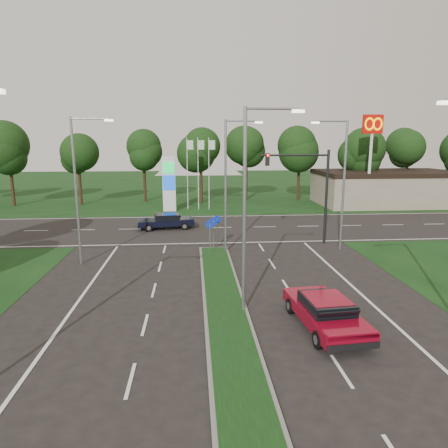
{
  "coord_description": "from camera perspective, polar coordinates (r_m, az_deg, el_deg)",
  "views": [
    {
      "loc": [
        -1.38,
        -10.79,
        7.58
      ],
      "look_at": [
        0.63,
        15.07,
        2.2
      ],
      "focal_mm": 32.0,
      "sensor_mm": 36.0,
      "label": 1
    }
  ],
  "objects": [
    {
      "name": "mcdonalds_sign",
      "position": [
        46.95,
        20.37,
        11.5
      ],
      "size": [
        2.2,
        0.47,
        10.4
      ],
      "color": "silver",
      "rests_on": "ground"
    },
    {
      "name": "ground",
      "position": [
        13.26,
        2.55,
        -23.17
      ],
      "size": [
        160.0,
        160.0,
        0.0
      ],
      "primitive_type": "plane",
      "color": "black",
      "rests_on": "ground"
    },
    {
      "name": "commercial_building",
      "position": [
        52.6,
        22.06,
        4.77
      ],
      "size": [
        16.0,
        9.0,
        4.0
      ],
      "primitive_type": "cube",
      "color": "gray",
      "rests_on": "ground"
    },
    {
      "name": "navy_sedan",
      "position": [
        35.54,
        -8.3,
        0.45
      ],
      "size": [
        5.05,
        2.67,
        1.32
      ],
      "rotation": [
        0.0,
        0.0,
        1.72
      ],
      "color": "black",
      "rests_on": "ground"
    },
    {
      "name": "median_signs",
      "position": [
        27.85,
        -1.5,
        -0.45
      ],
      "size": [
        1.16,
        1.76,
        2.38
      ],
      "color": "gray",
      "rests_on": "ground"
    },
    {
      "name": "streetlight_left_far",
      "position": [
        25.86,
        -20.03,
        5.46
      ],
      "size": [
        2.53,
        0.22,
        9.0
      ],
      "color": "gray",
      "rests_on": "ground"
    },
    {
      "name": "red_sedan",
      "position": [
        17.3,
        14.27,
        -12.0
      ],
      "size": [
        2.45,
        5.1,
        1.36
      ],
      "rotation": [
        0.0,
        0.0,
        0.09
      ],
      "color": "maroon",
      "rests_on": "ground"
    },
    {
      "name": "treeline_far",
      "position": [
        50.75,
        -2.81,
        10.86
      ],
      "size": [
        6.0,
        6.0,
        9.9
      ],
      "color": "black",
      "rests_on": "ground"
    },
    {
      "name": "verge_far",
      "position": [
        66.24,
        -3.23,
        5.13
      ],
      "size": [
        160.0,
        50.0,
        0.02
      ],
      "primitive_type": "cube",
      "color": "black",
      "rests_on": "ground"
    },
    {
      "name": "cross_road",
      "position": [
        35.63,
        -2.11,
        -0.57
      ],
      "size": [
        160.0,
        12.0,
        0.02
      ],
      "primitive_type": "cube",
      "color": "black",
      "rests_on": "ground"
    },
    {
      "name": "streetlight_right_far",
      "position": [
        28.77,
        16.41,
        6.25
      ],
      "size": [
        2.53,
        0.22,
        9.0
      ],
      "rotation": [
        0.0,
        0.0,
        3.14
      ],
      "color": "gray",
      "rests_on": "ground"
    },
    {
      "name": "streetlight_median_near",
      "position": [
        17.14,
        3.6,
        3.3
      ],
      "size": [
        2.53,
        0.22,
        9.0
      ],
      "color": "gray",
      "rests_on": "ground"
    },
    {
      "name": "median_kerb",
      "position": [
        16.65,
        0.83,
        -15.14
      ],
      "size": [
        2.0,
        26.0,
        0.12
      ],
      "primitive_type": "cube",
      "color": "slate",
      "rests_on": "ground"
    },
    {
      "name": "streetlight_median_far",
      "position": [
        27.01,
        0.64,
        6.4
      ],
      "size": [
        2.53,
        0.22,
        9.0
      ],
      "color": "gray",
      "rests_on": "ground"
    },
    {
      "name": "gas_pylon",
      "position": [
        44.12,
        -7.58,
        5.91
      ],
      "size": [
        5.8,
        1.26,
        8.0
      ],
      "color": "silver",
      "rests_on": "ground"
    },
    {
      "name": "traffic_signal",
      "position": [
        30.18,
        12.15,
        5.89
      ],
      "size": [
        5.1,
        0.42,
        7.0
      ],
      "color": "black",
      "rests_on": "ground"
    }
  ]
}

